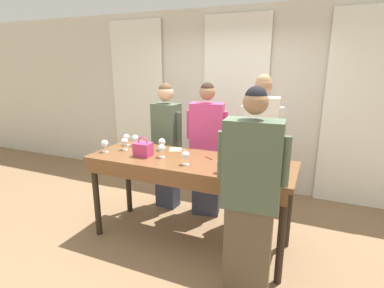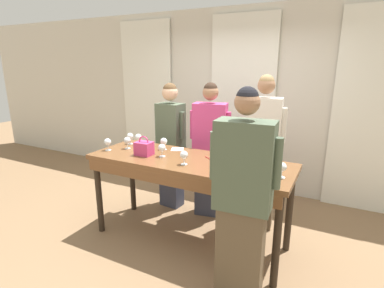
{
  "view_description": "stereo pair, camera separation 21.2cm",
  "coord_description": "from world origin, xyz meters",
  "px_view_note": "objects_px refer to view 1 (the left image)",
  "views": [
    {
      "loc": [
        1.24,
        -2.8,
        1.99
      ],
      "look_at": [
        0.0,
        0.08,
        1.13
      ],
      "focal_mm": 28.0,
      "sensor_mm": 36.0,
      "label": 1
    },
    {
      "loc": [
        1.43,
        -2.71,
        1.99
      ],
      "look_at": [
        0.0,
        0.08,
        1.13
      ],
      "focal_mm": 28.0,
      "sensor_mm": 36.0,
      "label": 2
    }
  ],
  "objects_px": {
    "wine_glass_front_right": "(135,139)",
    "host_pouring": "(250,201)",
    "wine_glass_back_mid": "(221,163)",
    "wine_glass_near_host": "(125,142)",
    "wine_glass_front_mid": "(105,144)",
    "handbag": "(143,149)",
    "wine_glass_center_left": "(285,165)",
    "wine_glass_center_right": "(231,155)",
    "wine_bottle": "(244,148)",
    "wine_glass_back_right": "(126,138)",
    "tasting_bar": "(188,169)",
    "wine_glass_front_left": "(186,155)",
    "wine_glass_back_left": "(162,142)",
    "guest_olive_jacket": "(167,144)",
    "guest_pink_top": "(207,149)",
    "guest_cream_sweater": "(260,150)",
    "wine_glass_center_mid": "(162,149)"
  },
  "relations": [
    {
      "from": "wine_glass_front_right",
      "to": "wine_glass_center_right",
      "type": "xyz_separation_m",
      "value": [
        1.29,
        -0.21,
        0.0
      ]
    },
    {
      "from": "guest_olive_jacket",
      "to": "guest_pink_top",
      "type": "bearing_deg",
      "value": 0.0
    },
    {
      "from": "wine_glass_near_host",
      "to": "guest_pink_top",
      "type": "bearing_deg",
      "value": 39.2
    },
    {
      "from": "wine_glass_near_host",
      "to": "wine_glass_front_right",
      "type": "bearing_deg",
      "value": 83.62
    },
    {
      "from": "wine_glass_center_right",
      "to": "wine_glass_back_right",
      "type": "relative_size",
      "value": 1.0
    },
    {
      "from": "wine_glass_front_mid",
      "to": "wine_glass_front_right",
      "type": "height_order",
      "value": "same"
    },
    {
      "from": "handbag",
      "to": "wine_glass_back_left",
      "type": "xyz_separation_m",
      "value": [
        0.08,
        0.28,
        0.02
      ]
    },
    {
      "from": "tasting_bar",
      "to": "wine_glass_back_left",
      "type": "xyz_separation_m",
      "value": [
        -0.44,
        0.22,
        0.21
      ]
    },
    {
      "from": "wine_glass_front_left",
      "to": "wine_glass_back_left",
      "type": "distance_m",
      "value": 0.6
    },
    {
      "from": "wine_glass_back_left",
      "to": "guest_cream_sweater",
      "type": "relative_size",
      "value": 0.08
    },
    {
      "from": "wine_glass_back_mid",
      "to": "wine_glass_near_host",
      "type": "height_order",
      "value": "same"
    },
    {
      "from": "wine_glass_back_right",
      "to": "guest_pink_top",
      "type": "distance_m",
      "value": 1.03
    },
    {
      "from": "wine_glass_front_mid",
      "to": "guest_olive_jacket",
      "type": "xyz_separation_m",
      "value": [
        0.38,
        0.81,
        -0.17
      ]
    },
    {
      "from": "wine_glass_front_left",
      "to": "wine_glass_back_mid",
      "type": "bearing_deg",
      "value": -11.32
    },
    {
      "from": "wine_glass_back_mid",
      "to": "guest_cream_sweater",
      "type": "height_order",
      "value": "guest_cream_sweater"
    },
    {
      "from": "wine_glass_front_left",
      "to": "wine_glass_near_host",
      "type": "height_order",
      "value": "same"
    },
    {
      "from": "wine_glass_back_mid",
      "to": "wine_glass_center_right",
      "type": "bearing_deg",
      "value": 84.84
    },
    {
      "from": "handbag",
      "to": "wine_glass_center_right",
      "type": "bearing_deg",
      "value": 5.71
    },
    {
      "from": "wine_glass_center_right",
      "to": "wine_glass_near_host",
      "type": "distance_m",
      "value": 1.31
    },
    {
      "from": "tasting_bar",
      "to": "wine_glass_front_left",
      "type": "relative_size",
      "value": 15.53
    },
    {
      "from": "wine_glass_center_mid",
      "to": "guest_pink_top",
      "type": "distance_m",
      "value": 0.79
    },
    {
      "from": "guest_pink_top",
      "to": "wine_bottle",
      "type": "bearing_deg",
      "value": -35.33
    },
    {
      "from": "wine_glass_front_mid",
      "to": "wine_glass_back_right",
      "type": "height_order",
      "value": "same"
    },
    {
      "from": "wine_bottle",
      "to": "wine_glass_back_mid",
      "type": "relative_size",
      "value": 2.11
    },
    {
      "from": "wine_bottle",
      "to": "wine_glass_back_left",
      "type": "bearing_deg",
      "value": -175.58
    },
    {
      "from": "wine_glass_front_right",
      "to": "guest_olive_jacket",
      "type": "bearing_deg",
      "value": 66.98
    },
    {
      "from": "tasting_bar",
      "to": "guest_olive_jacket",
      "type": "xyz_separation_m",
      "value": [
        -0.63,
        0.7,
        0.04
      ]
    },
    {
      "from": "wine_glass_back_mid",
      "to": "wine_glass_back_right",
      "type": "xyz_separation_m",
      "value": [
        -1.39,
        0.47,
        0.0
      ]
    },
    {
      "from": "handbag",
      "to": "wine_glass_back_mid",
      "type": "xyz_separation_m",
      "value": [
        0.95,
        -0.16,
        0.02
      ]
    },
    {
      "from": "wine_glass_front_left",
      "to": "guest_olive_jacket",
      "type": "distance_m",
      "value": 1.1
    },
    {
      "from": "wine_glass_front_mid",
      "to": "host_pouring",
      "type": "height_order",
      "value": "host_pouring"
    },
    {
      "from": "wine_glass_near_host",
      "to": "guest_olive_jacket",
      "type": "distance_m",
      "value": 0.71
    },
    {
      "from": "host_pouring",
      "to": "wine_glass_near_host",
      "type": "bearing_deg",
      "value": 158.18
    },
    {
      "from": "tasting_bar",
      "to": "wine_glass_center_left",
      "type": "height_order",
      "value": "wine_glass_center_left"
    },
    {
      "from": "wine_glass_center_left",
      "to": "wine_glass_back_mid",
      "type": "distance_m",
      "value": 0.58
    },
    {
      "from": "wine_glass_front_mid",
      "to": "wine_glass_back_left",
      "type": "relative_size",
      "value": 1.0
    },
    {
      "from": "handbag",
      "to": "wine_glass_back_right",
      "type": "distance_m",
      "value": 0.53
    },
    {
      "from": "wine_bottle",
      "to": "wine_glass_front_left",
      "type": "bearing_deg",
      "value": -138.12
    },
    {
      "from": "wine_glass_front_right",
      "to": "host_pouring",
      "type": "distance_m",
      "value": 1.85
    },
    {
      "from": "wine_bottle",
      "to": "wine_glass_front_right",
      "type": "xyz_separation_m",
      "value": [
        -1.36,
        -0.05,
        -0.01
      ]
    },
    {
      "from": "handbag",
      "to": "host_pouring",
      "type": "bearing_deg",
      "value": -22.32
    },
    {
      "from": "wine_glass_front_right",
      "to": "wine_glass_near_host",
      "type": "xyz_separation_m",
      "value": [
        -0.02,
        -0.19,
        0.0
      ]
    },
    {
      "from": "tasting_bar",
      "to": "guest_olive_jacket",
      "type": "distance_m",
      "value": 0.95
    },
    {
      "from": "wine_glass_center_right",
      "to": "wine_glass_back_left",
      "type": "relative_size",
      "value": 1.0
    },
    {
      "from": "handbag",
      "to": "guest_cream_sweater",
      "type": "relative_size",
      "value": 0.12
    },
    {
      "from": "wine_bottle",
      "to": "wine_glass_center_mid",
      "type": "height_order",
      "value": "wine_bottle"
    },
    {
      "from": "wine_glass_back_left",
      "to": "host_pouring",
      "type": "relative_size",
      "value": 0.08
    },
    {
      "from": "wine_glass_front_right",
      "to": "host_pouring",
      "type": "xyz_separation_m",
      "value": [
        1.64,
        -0.85,
        -0.15
      ]
    },
    {
      "from": "host_pouring",
      "to": "wine_bottle",
      "type": "bearing_deg",
      "value": 107.17
    },
    {
      "from": "handbag",
      "to": "wine_glass_center_left",
      "type": "relative_size",
      "value": 1.53
    }
  ]
}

